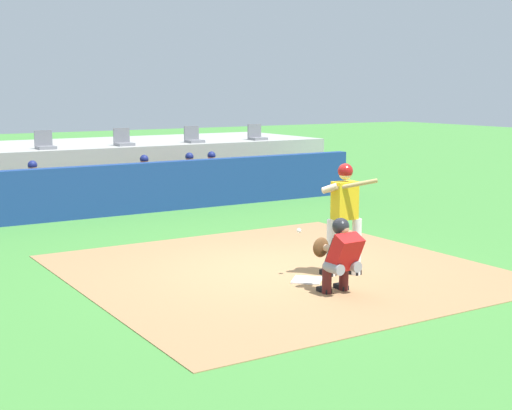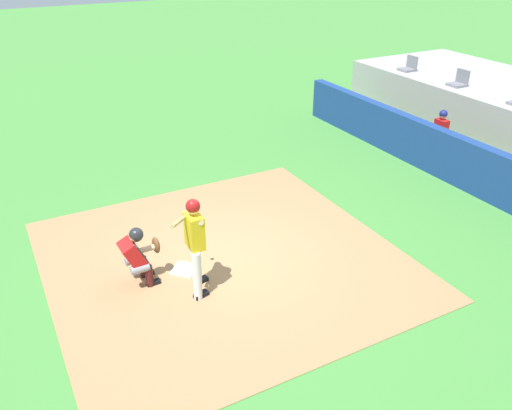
{
  "view_description": "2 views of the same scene",
  "coord_description": "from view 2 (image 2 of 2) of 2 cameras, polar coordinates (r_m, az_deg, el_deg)",
  "views": [
    {
      "loc": [
        -6.51,
        -9.76,
        2.96
      ],
      "look_at": [
        0.0,
        0.7,
        1.0
      ],
      "focal_mm": 51.51,
      "sensor_mm": 36.0,
      "label": 1
    },
    {
      "loc": [
        7.68,
        -3.4,
        5.61
      ],
      "look_at": [
        0.0,
        0.7,
        1.0
      ],
      "focal_mm": 36.7,
      "sensor_mm": 36.0,
      "label": 2
    }
  ],
  "objects": [
    {
      "name": "ground_plane",
      "position": [
        10.1,
        -3.52,
        -5.9
      ],
      "size": [
        80.0,
        80.0,
        0.0
      ],
      "primitive_type": "plane",
      "color": "#428438"
    },
    {
      "name": "dugout_bench",
      "position": [
        14.38,
        24.69,
        3.25
      ],
      "size": [
        11.8,
        0.44,
        0.45
      ],
      "primitive_type": "cube",
      "color": "olive",
      "rests_on": "ground"
    },
    {
      "name": "stadium_seat_1",
      "position": [
        17.31,
        21.25,
        12.45
      ],
      "size": [
        0.46,
        0.46,
        0.48
      ],
      "color": "slate",
      "rests_on": "stands_platform"
    },
    {
      "name": "catcher_crouched",
      "position": [
        9.35,
        -12.65,
        -5.21
      ],
      "size": [
        0.49,
        1.48,
        1.13
      ],
      "color": "gray",
      "rests_on": "ground"
    },
    {
      "name": "dugout_wall",
      "position": [
        13.5,
        22.33,
        3.93
      ],
      "size": [
        13.0,
        0.3,
        1.2
      ],
      "primitive_type": "cube",
      "color": "navy",
      "rests_on": "ground"
    },
    {
      "name": "stadium_seat_0",
      "position": [
        18.75,
        16.31,
        14.28
      ],
      "size": [
        0.46,
        0.46,
        0.48
      ],
      "color": "slate",
      "rests_on": "stands_platform"
    },
    {
      "name": "dugout_player_0",
      "position": [
        15.24,
        19.11,
        7.45
      ],
      "size": [
        0.49,
        0.7,
        1.3
      ],
      "color": "#939399",
      "rests_on": "ground"
    },
    {
      "name": "dirt_infield",
      "position": [
        10.1,
        -3.52,
        -5.87
      ],
      "size": [
        6.4,
        6.4,
        0.01
      ],
      "primitive_type": "cube",
      "color": "#9E754C",
      "rests_on": "ground"
    },
    {
      "name": "home_plate",
      "position": [
        9.85,
        -7.78,
        -6.96
      ],
      "size": [
        0.62,
        0.62,
        0.02
      ],
      "primitive_type": "cube",
      "rotation": [
        0.0,
        0.0,
        0.79
      ],
      "color": "white",
      "rests_on": "dirt_infield"
    },
    {
      "name": "batter_at_plate",
      "position": [
        8.75,
        -6.67,
        -3.85
      ],
      "size": [
        0.69,
        0.76,
        1.8
      ],
      "color": "silver",
      "rests_on": "ground"
    }
  ]
}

